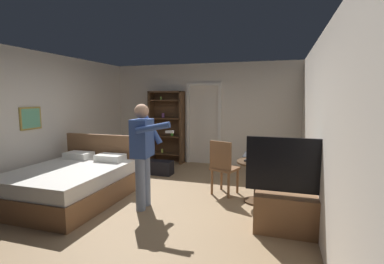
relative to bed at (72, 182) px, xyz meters
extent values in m
plane|color=#997A56|center=(1.42, 0.33, -0.30)|extent=(6.52, 6.52, 0.00)
cube|color=silver|center=(1.42, 3.35, 1.01)|extent=(5.13, 0.12, 2.62)
cube|color=silver|center=(-1.08, 0.33, 1.01)|extent=(0.12, 6.17, 2.62)
cube|color=#B2933F|center=(-1.01, 0.18, 1.07)|extent=(0.03, 0.46, 0.41)
cube|color=#62AF83|center=(-0.99, 0.18, 1.07)|extent=(0.01, 0.40, 0.35)
cube|color=silver|center=(3.93, 0.33, 1.01)|extent=(0.12, 6.17, 2.62)
cube|color=white|center=(1.04, 3.27, 0.72)|extent=(0.08, 0.08, 2.05)
cube|color=white|center=(1.89, 3.27, 0.72)|extent=(0.08, 0.08, 2.05)
cube|color=white|center=(1.46, 3.27, 1.79)|extent=(0.93, 0.08, 0.08)
cube|color=brown|center=(0.00, -0.08, -0.13)|extent=(1.62, 2.01, 0.35)
cube|color=silver|center=(0.00, -0.08, 0.16)|extent=(1.56, 1.95, 0.22)
cube|color=brown|center=(0.00, 0.89, 0.21)|extent=(1.62, 0.08, 1.02)
cube|color=white|center=(-0.36, 0.63, 0.33)|extent=(0.50, 0.34, 0.12)
cube|color=white|center=(0.36, 0.63, 0.33)|extent=(0.50, 0.34, 0.12)
cube|color=#4C331E|center=(0.04, 3.09, 0.65)|extent=(0.06, 0.32, 1.91)
cube|color=#4C331E|center=(0.92, 3.09, 0.65)|extent=(0.06, 0.32, 1.91)
cube|color=#4C331E|center=(0.48, 3.09, 1.59)|extent=(0.94, 0.32, 0.04)
cube|color=#4C331E|center=(0.48, 3.24, 0.65)|extent=(0.94, 0.02, 1.91)
cube|color=#4C331E|center=(0.48, 3.09, -0.06)|extent=(0.88, 0.32, 0.03)
cylinder|color=#A1B948|center=(0.34, 3.09, 0.00)|extent=(0.06, 0.06, 0.10)
cube|color=#4C331E|center=(0.48, 3.09, 0.41)|extent=(0.88, 0.32, 0.03)
cylinder|color=green|center=(0.64, 3.09, 0.49)|extent=(0.08, 0.08, 0.13)
cube|color=#4C331E|center=(0.48, 3.09, 0.89)|extent=(0.88, 0.32, 0.03)
cylinder|color=#824D90|center=(0.38, 3.09, 0.97)|extent=(0.07, 0.07, 0.12)
cube|color=#4C331E|center=(0.48, 3.09, 1.37)|extent=(0.88, 0.32, 0.03)
cylinder|color=#88B749|center=(0.33, 3.09, 1.43)|extent=(0.05, 0.05, 0.08)
cube|color=brown|center=(3.57, -0.15, -0.05)|extent=(0.97, 0.40, 0.50)
cube|color=black|center=(3.57, -0.17, 0.60)|extent=(1.21, 0.05, 0.70)
cube|color=teal|center=(3.57, -0.14, 0.60)|extent=(1.15, 0.01, 0.64)
cylinder|color=#4C331E|center=(3.03, 0.83, 0.03)|extent=(0.08, 0.08, 0.67)
cylinder|color=#4C331E|center=(3.03, 0.83, -0.29)|extent=(0.40, 0.40, 0.03)
cylinder|color=#4C331E|center=(3.03, 0.83, 0.38)|extent=(0.67, 0.67, 0.03)
cube|color=black|center=(3.00, 0.83, 0.41)|extent=(0.35, 0.27, 0.02)
cube|color=black|center=(2.98, 0.71, 0.52)|extent=(0.35, 0.25, 0.06)
cube|color=navy|center=(2.98, 0.71, 0.52)|extent=(0.31, 0.21, 0.05)
cylinder|color=black|center=(3.17, 0.75, 0.51)|extent=(0.06, 0.06, 0.22)
cylinder|color=black|center=(3.17, 0.75, 0.65)|extent=(0.03, 0.03, 0.06)
cylinder|color=brown|center=(2.67, 1.18, -0.08)|extent=(0.04, 0.04, 0.45)
cylinder|color=brown|center=(2.34, 1.29, -0.08)|extent=(0.04, 0.04, 0.45)
cylinder|color=brown|center=(2.56, 0.86, -0.08)|extent=(0.04, 0.04, 0.45)
cylinder|color=brown|center=(2.23, 0.97, -0.08)|extent=(0.04, 0.04, 0.45)
cube|color=brown|center=(2.45, 1.08, 0.17)|extent=(0.53, 0.53, 0.04)
cube|color=brown|center=(2.40, 0.92, 0.44)|extent=(0.41, 0.17, 0.50)
cylinder|color=slate|center=(1.32, 0.15, 0.11)|extent=(0.15, 0.15, 0.83)
cylinder|color=slate|center=(1.34, -0.06, 0.11)|extent=(0.15, 0.15, 0.83)
cube|color=#334C8C|center=(1.33, 0.04, 0.82)|extent=(0.29, 0.41, 0.59)
sphere|color=tan|center=(1.33, 0.04, 1.24)|extent=(0.23, 0.23, 0.23)
cylinder|color=#334C8C|center=(1.40, 0.27, 0.93)|extent=(0.33, 0.12, 0.48)
cylinder|color=#334C8C|center=(1.61, -0.15, 1.01)|extent=(0.54, 0.13, 0.19)
cube|color=white|center=(1.87, -0.16, 0.96)|extent=(0.12, 0.05, 0.04)
cube|color=black|center=(0.78, 1.92, -0.15)|extent=(0.61, 0.32, 0.31)
camera|label=1|loc=(3.37, -3.87, 1.46)|focal=26.41mm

